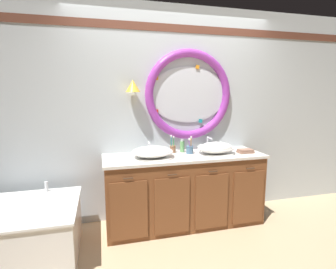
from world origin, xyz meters
TOP-DOWN VIEW (x-y plane):
  - ground_plane at (0.00, 0.00)m, footprint 14.00×14.00m
  - back_wall_assembly at (0.02, 0.58)m, footprint 6.40×0.26m
  - vanity_counter at (0.06, 0.26)m, footprint 1.87×0.62m
  - sink_basin_left at (-0.33, 0.23)m, footprint 0.46×0.46m
  - sink_basin_right at (0.44, 0.23)m, footprint 0.44×0.44m
  - faucet_set_left at (-0.33, 0.47)m, footprint 0.22×0.12m
  - faucet_set_right at (0.44, 0.46)m, footprint 0.24×0.15m
  - toothbrush_holder_left at (-0.04, 0.41)m, footprint 0.08×0.08m
  - toothbrush_holder_right at (0.14, 0.30)m, footprint 0.09×0.09m
  - soap_dispenser at (0.08, 0.40)m, footprint 0.05×0.06m
  - folded_hand_towel at (0.80, 0.17)m, footprint 0.18×0.12m

SIDE VIEW (x-z plane):
  - ground_plane at x=0.00m, z-range 0.00..0.00m
  - vanity_counter at x=0.06m, z-range 0.00..0.85m
  - folded_hand_towel at x=0.80m, z-range 0.85..0.89m
  - toothbrush_holder_left at x=-0.04m, z-range 0.79..1.01m
  - toothbrush_holder_right at x=0.14m, z-range 0.80..1.01m
  - faucet_set_left at x=-0.33m, z-range 0.83..0.97m
  - sink_basin_left at x=-0.33m, z-range 0.85..0.98m
  - faucet_set_right at x=0.44m, z-range 0.83..1.00m
  - sink_basin_right at x=0.44m, z-range 0.85..0.99m
  - soap_dispenser at x=0.08m, z-range 0.84..1.00m
  - back_wall_assembly at x=0.02m, z-range 0.03..2.63m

